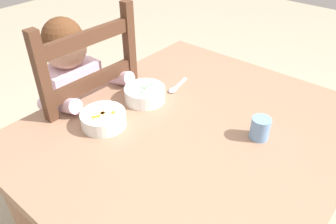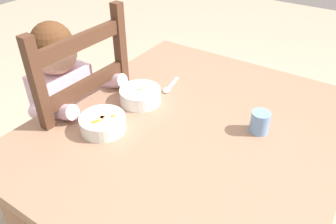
{
  "view_description": "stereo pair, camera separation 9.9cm",
  "coord_description": "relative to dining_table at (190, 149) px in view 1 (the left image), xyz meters",
  "views": [
    {
      "loc": [
        -0.73,
        -0.51,
        1.39
      ],
      "look_at": [
        -0.04,
        0.07,
        0.76
      ],
      "focal_mm": 35.33,
      "sensor_mm": 36.0,
      "label": 1
    },
    {
      "loc": [
        -0.79,
        -0.43,
        1.39
      ],
      "look_at": [
        -0.04,
        0.07,
        0.76
      ],
      "focal_mm": 35.33,
      "sensor_mm": 36.0,
      "label": 2
    }
  ],
  "objects": [
    {
      "name": "dining_table",
      "position": [
        0.0,
        0.0,
        0.0
      ],
      "size": [
        1.1,
        0.97,
        0.71
      ],
      "color": "#956F55",
      "rests_on": "ground"
    },
    {
      "name": "dining_chair",
      "position": [
        -0.08,
        0.53,
        -0.12
      ],
      "size": [
        0.43,
        0.43,
        1.03
      ],
      "color": "#4E2F1F",
      "rests_on": "ground"
    },
    {
      "name": "child_figure",
      "position": [
        -0.08,
        0.53,
        0.05
      ],
      "size": [
        0.32,
        0.31,
        0.98
      ],
      "color": "silver",
      "rests_on": "ground"
    },
    {
      "name": "bowl_of_peas",
      "position": [
        0.02,
        0.23,
        0.13
      ],
      "size": [
        0.15,
        0.15,
        0.05
      ],
      "color": "white",
      "rests_on": "dining_table"
    },
    {
      "name": "bowl_of_carrots",
      "position": [
        -0.18,
        0.23,
        0.13
      ],
      "size": [
        0.15,
        0.15,
        0.05
      ],
      "color": "white",
      "rests_on": "dining_table"
    },
    {
      "name": "spoon",
      "position": [
        0.16,
        0.2,
        0.11
      ],
      "size": [
        0.14,
        0.05,
        0.01
      ],
      "color": "silver",
      "rests_on": "dining_table"
    },
    {
      "name": "drinking_cup",
      "position": [
        0.09,
        -0.2,
        0.14
      ],
      "size": [
        0.06,
        0.06,
        0.07
      ],
      "primitive_type": "cylinder",
      "color": "#6F9ED3",
      "rests_on": "dining_table"
    }
  ]
}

